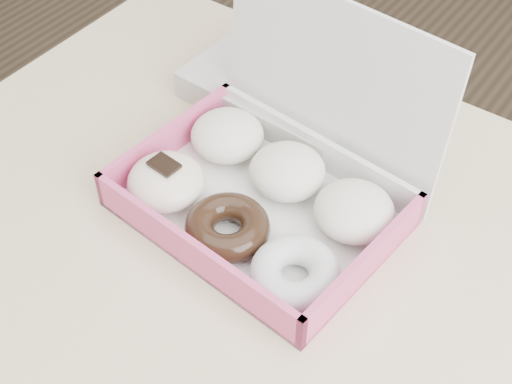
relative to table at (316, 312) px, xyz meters
The scene contains 3 objects.
table is the anchor object (origin of this frame).
donut_box 0.18m from the table, 154.33° to the left, with size 0.36×0.31×0.24m.
newspapers 0.35m from the table, 130.11° to the left, with size 0.27×0.21×0.04m, color silver.
Camera 1 is at (0.24, -0.46, 1.43)m, focal length 50.00 mm.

